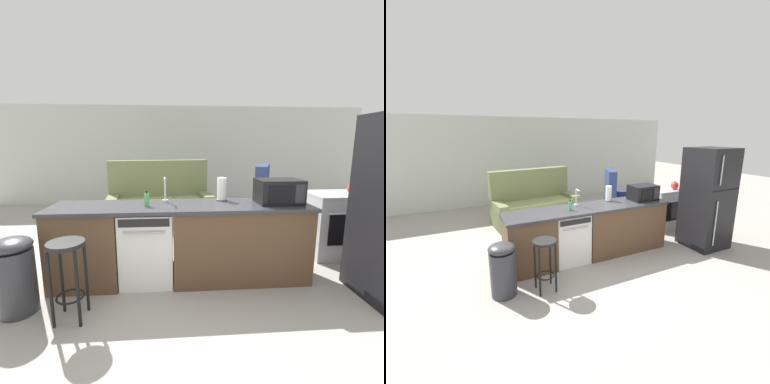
# 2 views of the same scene
# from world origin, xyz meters

# --- Properties ---
(ground_plane) EXTENTS (24.00, 24.00, 0.00)m
(ground_plane) POSITION_xyz_m (0.00, 0.00, 0.00)
(ground_plane) COLOR gray
(wall_back) EXTENTS (10.00, 0.06, 2.60)m
(wall_back) POSITION_xyz_m (0.30, 4.20, 1.30)
(wall_back) COLOR beige
(wall_back) RESTS_ON ground_plane
(kitchen_counter) EXTENTS (2.94, 0.66, 0.90)m
(kitchen_counter) POSITION_xyz_m (0.24, 0.00, 0.42)
(kitchen_counter) COLOR brown
(kitchen_counter) RESTS_ON ground_plane
(dishwasher) EXTENTS (0.58, 0.61, 0.84)m
(dishwasher) POSITION_xyz_m (-0.25, -0.00, 0.42)
(dishwasher) COLOR white
(dishwasher) RESTS_ON ground_plane
(stove_range) EXTENTS (0.76, 0.68, 0.90)m
(stove_range) POSITION_xyz_m (2.35, 0.55, 0.45)
(stove_range) COLOR #B7B7BC
(stove_range) RESTS_ON ground_plane
(refrigerator) EXTENTS (0.72, 0.73, 1.88)m
(refrigerator) POSITION_xyz_m (2.35, -0.55, 0.94)
(refrigerator) COLOR black
(refrigerator) RESTS_ON ground_plane
(microwave) EXTENTS (0.50, 0.37, 0.28)m
(microwave) POSITION_xyz_m (1.28, -0.00, 1.04)
(microwave) COLOR black
(microwave) RESTS_ON kitchen_counter
(sink_faucet) EXTENTS (0.07, 0.18, 0.30)m
(sink_faucet) POSITION_xyz_m (-0.04, 0.13, 1.03)
(sink_faucet) COLOR silver
(sink_faucet) RESTS_ON kitchen_counter
(paper_towel_roll) EXTENTS (0.14, 0.14, 0.28)m
(paper_towel_roll) POSITION_xyz_m (0.65, 0.20, 1.04)
(paper_towel_roll) COLOR #4C4C51
(paper_towel_roll) RESTS_ON kitchen_counter
(soap_bottle) EXTENTS (0.06, 0.06, 0.18)m
(soap_bottle) POSITION_xyz_m (-0.24, -0.05, 0.97)
(soap_bottle) COLOR #4CB266
(soap_bottle) RESTS_ON kitchen_counter
(kettle) EXTENTS (0.21, 0.17, 0.19)m
(kettle) POSITION_xyz_m (2.52, 0.42, 0.99)
(kettle) COLOR red
(kettle) RESTS_ON stove_range
(bar_stool) EXTENTS (0.32, 0.32, 0.74)m
(bar_stool) POSITION_xyz_m (-0.88, -0.67, 0.54)
(bar_stool) COLOR black
(bar_stool) RESTS_ON ground_plane
(trash_bin) EXTENTS (0.35, 0.35, 0.74)m
(trash_bin) POSITION_xyz_m (-1.42, -0.52, 0.38)
(trash_bin) COLOR #333338
(trash_bin) RESTS_ON ground_plane
(couch) EXTENTS (2.10, 1.14, 1.27)m
(couch) POSITION_xyz_m (-0.21, 2.23, 0.39)
(couch) COLOR #667047
(couch) RESTS_ON ground_plane
(armchair) EXTENTS (1.08, 1.10, 1.20)m
(armchair) POSITION_xyz_m (1.94, 1.81, 0.35)
(armchair) COLOR navy
(armchair) RESTS_ON ground_plane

